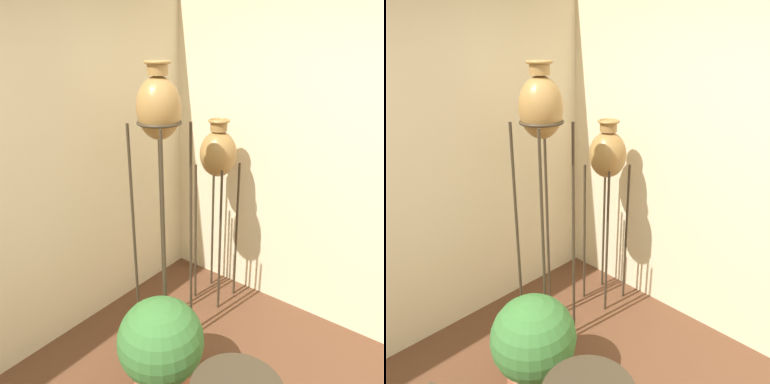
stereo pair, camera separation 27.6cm
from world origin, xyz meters
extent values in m
cylinder|color=#382D1E|center=(0.73, 1.04, 0.83)|extent=(0.02, 0.02, 1.66)
cylinder|color=#382D1E|center=(1.01, 1.04, 0.83)|extent=(0.02, 0.02, 1.66)
cylinder|color=#382D1E|center=(0.73, 1.32, 0.83)|extent=(0.02, 0.02, 1.66)
cylinder|color=#382D1E|center=(1.01, 1.32, 0.83)|extent=(0.02, 0.02, 1.66)
torus|color=#382D1E|center=(0.87, 1.18, 1.66)|extent=(0.29, 0.29, 0.02)
ellipsoid|color=olive|center=(0.87, 1.18, 1.75)|extent=(0.28, 0.28, 0.39)
cylinder|color=olive|center=(0.87, 1.18, 1.98)|extent=(0.13, 0.13, 0.08)
torus|color=olive|center=(0.87, 1.18, 2.02)|extent=(0.17, 0.17, 0.02)
cylinder|color=#382D1E|center=(1.39, 1.04, 0.62)|extent=(0.02, 0.02, 1.24)
cylinder|color=#382D1E|center=(1.64, 1.04, 0.62)|extent=(0.02, 0.02, 1.24)
cylinder|color=#382D1E|center=(1.39, 1.29, 0.62)|extent=(0.02, 0.02, 1.24)
cylinder|color=#382D1E|center=(1.64, 1.29, 0.62)|extent=(0.02, 0.02, 1.24)
torus|color=#382D1E|center=(1.51, 1.17, 1.24)|extent=(0.26, 0.26, 0.02)
ellipsoid|color=olive|center=(1.51, 1.17, 1.32)|extent=(0.29, 0.29, 0.36)
cylinder|color=olive|center=(1.51, 1.17, 1.54)|extent=(0.13, 0.13, 0.08)
torus|color=olive|center=(1.51, 1.17, 1.58)|extent=(0.17, 0.17, 0.02)
cylinder|color=#B26647|center=(0.46, 0.84, 0.11)|extent=(0.36, 0.36, 0.22)
torus|color=#B26647|center=(0.46, 0.84, 0.22)|extent=(0.39, 0.39, 0.02)
sphere|color=#387033|center=(0.46, 0.84, 0.42)|extent=(0.53, 0.53, 0.53)
camera|label=1|loc=(-0.84, -0.43, 2.10)|focal=35.00mm
camera|label=2|loc=(-0.65, -0.63, 2.10)|focal=35.00mm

